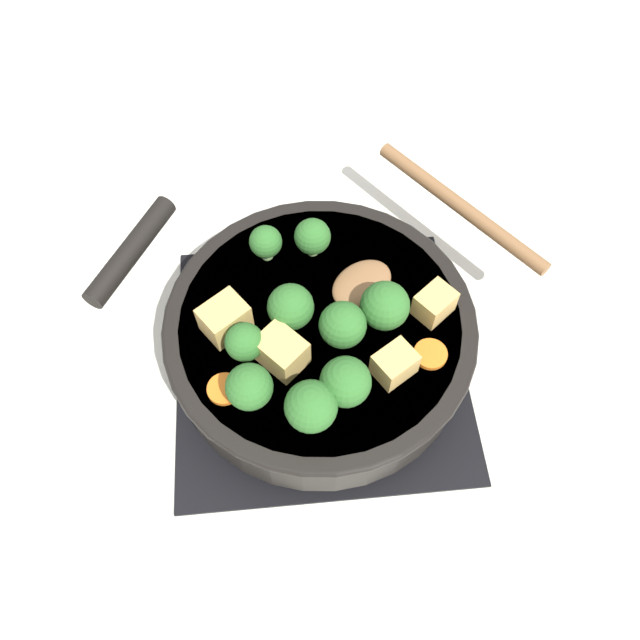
% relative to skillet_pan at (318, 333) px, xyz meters
% --- Properties ---
extents(ground_plane, '(2.40, 2.40, 0.00)m').
position_rel_skillet_pan_xyz_m(ground_plane, '(-0.00, 0.00, -0.06)').
color(ground_plane, silver).
extents(front_burner_grate, '(0.31, 0.31, 0.03)m').
position_rel_skillet_pan_xyz_m(front_burner_grate, '(-0.00, 0.00, -0.05)').
color(front_burner_grate, black).
rests_on(front_burner_grate, ground_plane).
extents(skillet_pan, '(0.40, 0.34, 0.06)m').
position_rel_skillet_pan_xyz_m(skillet_pan, '(0.00, 0.00, 0.00)').
color(skillet_pan, black).
rests_on(skillet_pan, front_burner_grate).
extents(wooden_spoon, '(0.24, 0.23, 0.02)m').
position_rel_skillet_pan_xyz_m(wooden_spoon, '(-0.11, -0.08, 0.03)').
color(wooden_spoon, brown).
rests_on(wooden_spoon, skillet_pan).
extents(tofu_cube_center_large, '(0.05, 0.04, 0.03)m').
position_rel_skillet_pan_xyz_m(tofu_cube_center_large, '(-0.06, 0.06, 0.04)').
color(tofu_cube_center_large, tan).
rests_on(tofu_cube_center_large, skillet_pan).
extents(tofu_cube_near_handle, '(0.05, 0.05, 0.03)m').
position_rel_skillet_pan_xyz_m(tofu_cube_near_handle, '(0.04, 0.04, 0.04)').
color(tofu_cube_near_handle, tan).
rests_on(tofu_cube_near_handle, skillet_pan).
extents(tofu_cube_east_chunk, '(0.05, 0.04, 0.03)m').
position_rel_skillet_pan_xyz_m(tofu_cube_east_chunk, '(-0.11, -0.00, 0.04)').
color(tofu_cube_east_chunk, tan).
rests_on(tofu_cube_east_chunk, skillet_pan).
extents(tofu_cube_west_chunk, '(0.05, 0.05, 0.03)m').
position_rel_skillet_pan_xyz_m(tofu_cube_west_chunk, '(0.09, 0.00, 0.04)').
color(tofu_cube_west_chunk, tan).
rests_on(tofu_cube_west_chunk, skillet_pan).
extents(broccoli_floret_near_spoon, '(0.04, 0.04, 0.04)m').
position_rel_skillet_pan_xyz_m(broccoli_floret_near_spoon, '(-0.01, -0.08, 0.05)').
color(broccoli_floret_near_spoon, '#709956').
rests_on(broccoli_floret_near_spoon, skillet_pan).
extents(broccoli_floret_center_top, '(0.03, 0.03, 0.04)m').
position_rel_skillet_pan_xyz_m(broccoli_floret_center_top, '(0.05, -0.08, 0.05)').
color(broccoli_floret_center_top, '#709956').
rests_on(broccoli_floret_center_top, skillet_pan).
extents(broccoli_floret_east_rim, '(0.04, 0.04, 0.04)m').
position_rel_skillet_pan_xyz_m(broccoli_floret_east_rim, '(0.07, 0.03, 0.05)').
color(broccoli_floret_east_rim, '#709956').
rests_on(broccoli_floret_east_rim, skillet_pan).
extents(broccoli_floret_west_rim, '(0.04, 0.04, 0.05)m').
position_rel_skillet_pan_xyz_m(broccoli_floret_west_rim, '(-0.02, 0.02, 0.06)').
color(broccoli_floret_west_rim, '#709956').
rests_on(broccoli_floret_west_rim, skillet_pan).
extents(broccoli_floret_north_edge, '(0.04, 0.04, 0.05)m').
position_rel_skillet_pan_xyz_m(broccoli_floret_north_edge, '(0.03, 0.00, 0.06)').
color(broccoli_floret_north_edge, '#709956').
rests_on(broccoli_floret_north_edge, skillet_pan).
extents(broccoli_floret_south_cluster, '(0.05, 0.05, 0.05)m').
position_rel_skillet_pan_xyz_m(broccoli_floret_south_cluster, '(-0.02, 0.08, 0.06)').
color(broccoli_floret_south_cluster, '#709956').
rests_on(broccoli_floret_south_cluster, skillet_pan).
extents(broccoli_floret_mid_floret, '(0.05, 0.05, 0.05)m').
position_rel_skillet_pan_xyz_m(broccoli_floret_mid_floret, '(0.02, 0.10, 0.06)').
color(broccoli_floret_mid_floret, '#709956').
rests_on(broccoli_floret_mid_floret, skillet_pan).
extents(broccoli_floret_small_inner, '(0.04, 0.04, 0.05)m').
position_rel_skillet_pan_xyz_m(broccoli_floret_small_inner, '(0.07, 0.08, 0.05)').
color(broccoli_floret_small_inner, '#709956').
rests_on(broccoli_floret_small_inner, skillet_pan).
extents(broccoli_floret_tall_stem, '(0.05, 0.05, 0.05)m').
position_rel_skillet_pan_xyz_m(broccoli_floret_tall_stem, '(-0.06, 0.01, 0.06)').
color(broccoli_floret_tall_stem, '#709956').
rests_on(broccoli_floret_tall_stem, skillet_pan).
extents(carrot_slice_orange_thin, '(0.03, 0.03, 0.01)m').
position_rel_skillet_pan_xyz_m(carrot_slice_orange_thin, '(0.09, 0.07, 0.03)').
color(carrot_slice_orange_thin, orange).
rests_on(carrot_slice_orange_thin, skillet_pan).
extents(carrot_slice_near_center, '(0.03, 0.03, 0.01)m').
position_rel_skillet_pan_xyz_m(carrot_slice_near_center, '(-0.10, 0.05, 0.03)').
color(carrot_slice_near_center, orange).
rests_on(carrot_slice_near_center, skillet_pan).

